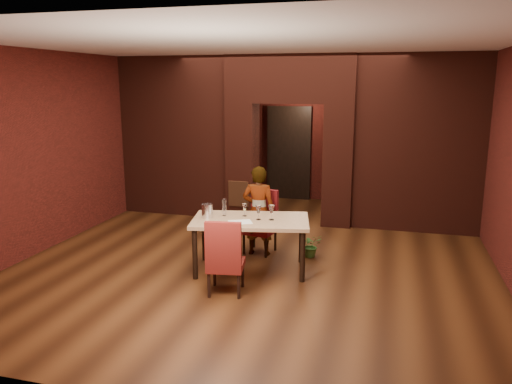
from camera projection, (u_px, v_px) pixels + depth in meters
The scene contains 25 objects.
floor at pixel (264, 253), 8.04m from camera, with size 8.00×8.00×0.00m, color #4C2813.
ceiling at pixel (264, 47), 7.35m from camera, with size 7.00×8.00×0.04m, color silver.
wall_back at pixel (307, 131), 11.47m from camera, with size 7.00×0.04×3.20m, color maroon.
wall_front at pixel (138, 223), 3.93m from camera, with size 7.00×0.04×3.20m, color maroon.
wall_left at pixel (68, 147), 8.60m from camera, with size 0.04×8.00×3.20m, color maroon.
wall_right at pixel (512, 164), 6.80m from camera, with size 0.04×8.00×3.20m, color maroon.
pillar_left at pixel (243, 161), 9.92m from camera, with size 0.55×0.55×2.30m, color maroon.
pillar_right at pixel (339, 165), 9.43m from camera, with size 0.55×0.55×2.30m, color maroon.
lintel at pixel (291, 79), 9.33m from camera, with size 2.45×0.55×0.90m, color maroon.
wing_wall_left at pixel (176, 137), 10.19m from camera, with size 2.27×0.35×3.20m, color maroon.
wing_wall_right at pixel (418, 144), 8.97m from camera, with size 2.27×0.35×3.20m, color maroon.
vent_panel at pixel (238, 194), 9.77m from camera, with size 0.40×0.03×0.50m, color #9C532D.
rear_door at pixel (289, 154), 11.63m from camera, with size 0.90×0.08×2.10m, color black.
rear_door_frame at pixel (289, 154), 11.59m from camera, with size 1.02×0.04×2.22m, color black.
dining_table at pixel (251, 245), 7.22m from camera, with size 1.65×0.93×0.77m, color tan.
chair_far at pixel (260, 222), 7.96m from camera, with size 0.46×0.46×1.00m, color maroon.
chair_near at pixel (226, 256), 6.43m from camera, with size 0.46×0.46×1.00m, color maroon.
person_seated at pixel (259, 211), 7.84m from camera, with size 0.52×0.34×1.43m, color white.
wine_glass_a at pixel (245, 210), 7.27m from camera, with size 0.08×0.08×0.18m, color white, non-canonical shape.
wine_glass_b at pixel (258, 213), 7.08m from camera, with size 0.08×0.08×0.21m, color silver, non-canonical shape.
wine_glass_c at pixel (271, 213), 7.07m from camera, with size 0.09×0.09×0.21m, color white, non-canonical shape.
tasting_sheet at pixel (240, 222), 6.97m from camera, with size 0.32×0.24×0.00m, color white.
wine_bucket at pixel (207, 211), 7.20m from camera, with size 0.16×0.16×0.20m, color silver.
water_bottle at pixel (224, 207), 7.29m from camera, with size 0.06×0.06×0.26m, color silver.
potted_plant at pixel (311, 245), 7.82m from camera, with size 0.33×0.29×0.37m, color #326426.
Camera 1 is at (1.89, -7.40, 2.68)m, focal length 35.00 mm.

